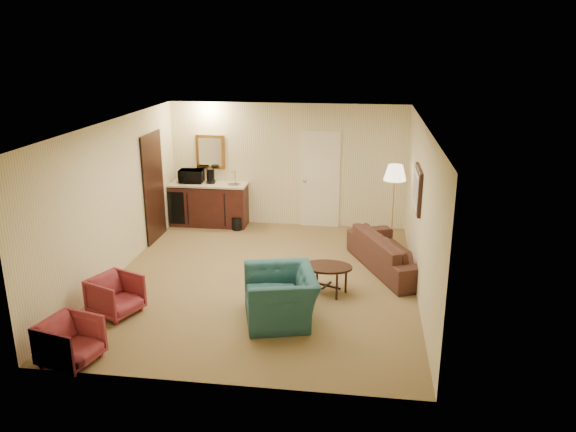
{
  "coord_description": "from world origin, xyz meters",
  "views": [
    {
      "loc": [
        1.59,
        -8.49,
        3.85
      ],
      "look_at": [
        0.36,
        0.5,
        0.98
      ],
      "focal_mm": 35.0,
      "sensor_mm": 36.0,
      "label": 1
    }
  ],
  "objects_px": {
    "teal_armchair": "(281,288)",
    "rose_chair_far": "(70,340)",
    "sofa": "(393,247)",
    "coffee_table": "(327,279)",
    "rose_chair_near": "(115,294)",
    "microwave": "(191,175)",
    "coffee_maker": "(211,176)",
    "waste_bin": "(237,223)",
    "floor_lamp": "(393,206)",
    "wetbar_cabinet": "(210,204)"
  },
  "relations": [
    {
      "from": "wetbar_cabinet",
      "to": "sofa",
      "type": "relative_size",
      "value": 0.77
    },
    {
      "from": "microwave",
      "to": "coffee_maker",
      "type": "bearing_deg",
      "value": -3.87
    },
    {
      "from": "teal_armchair",
      "to": "rose_chair_far",
      "type": "relative_size",
      "value": 1.72
    },
    {
      "from": "microwave",
      "to": "wetbar_cabinet",
      "type": "bearing_deg",
      "value": -8.4
    },
    {
      "from": "waste_bin",
      "to": "coffee_maker",
      "type": "xyz_separation_m",
      "value": [
        -0.61,
        0.28,
        0.94
      ]
    },
    {
      "from": "rose_chair_far",
      "to": "coffee_maker",
      "type": "relative_size",
      "value": 2.07
    },
    {
      "from": "rose_chair_far",
      "to": "coffee_table",
      "type": "height_order",
      "value": "rose_chair_far"
    },
    {
      "from": "microwave",
      "to": "coffee_maker",
      "type": "height_order",
      "value": "microwave"
    },
    {
      "from": "coffee_table",
      "to": "waste_bin",
      "type": "distance_m",
      "value": 3.51
    },
    {
      "from": "rose_chair_far",
      "to": "sofa",
      "type": "bearing_deg",
      "value": -34.9
    },
    {
      "from": "wetbar_cabinet",
      "to": "rose_chair_near",
      "type": "height_order",
      "value": "wetbar_cabinet"
    },
    {
      "from": "wetbar_cabinet",
      "to": "coffee_table",
      "type": "xyz_separation_m",
      "value": [
        2.74,
        -3.06,
        -0.23
      ]
    },
    {
      "from": "floor_lamp",
      "to": "microwave",
      "type": "xyz_separation_m",
      "value": [
        -4.22,
        0.79,
        0.29
      ]
    },
    {
      "from": "rose_chair_far",
      "to": "microwave",
      "type": "xyz_separation_m",
      "value": [
        -0.13,
        5.56,
        0.77
      ]
    },
    {
      "from": "waste_bin",
      "to": "coffee_table",
      "type": "bearing_deg",
      "value": -53.44
    },
    {
      "from": "teal_armchair",
      "to": "floor_lamp",
      "type": "height_order",
      "value": "floor_lamp"
    },
    {
      "from": "rose_chair_near",
      "to": "coffee_table",
      "type": "relative_size",
      "value": 0.81
    },
    {
      "from": "rose_chair_near",
      "to": "floor_lamp",
      "type": "bearing_deg",
      "value": -27.42
    },
    {
      "from": "rose_chair_near",
      "to": "coffee_table",
      "type": "bearing_deg",
      "value": -46.72
    },
    {
      "from": "teal_armchair",
      "to": "waste_bin",
      "type": "distance_m",
      "value": 4.1
    },
    {
      "from": "sofa",
      "to": "teal_armchair",
      "type": "distance_m",
      "value": 2.66
    },
    {
      "from": "coffee_table",
      "to": "floor_lamp",
      "type": "distance_m",
      "value": 2.62
    },
    {
      "from": "floor_lamp",
      "to": "wetbar_cabinet",
      "type": "bearing_deg",
      "value": 168.95
    },
    {
      "from": "coffee_table",
      "to": "floor_lamp",
      "type": "height_order",
      "value": "floor_lamp"
    },
    {
      "from": "coffee_maker",
      "to": "teal_armchair",
      "type": "bearing_deg",
      "value": -81.71
    },
    {
      "from": "rose_chair_far",
      "to": "floor_lamp",
      "type": "relative_size",
      "value": 0.4
    },
    {
      "from": "teal_armchair",
      "to": "waste_bin",
      "type": "relative_size",
      "value": 4.04
    },
    {
      "from": "waste_bin",
      "to": "floor_lamp",
      "type": "bearing_deg",
      "value": -8.97
    },
    {
      "from": "wetbar_cabinet",
      "to": "coffee_maker",
      "type": "xyz_separation_m",
      "value": [
        0.04,
        0.03,
        0.62
      ]
    },
    {
      "from": "teal_armchair",
      "to": "rose_chair_near",
      "type": "height_order",
      "value": "teal_armchair"
    },
    {
      "from": "rose_chair_near",
      "to": "teal_armchair",
      "type": "bearing_deg",
      "value": -63.83
    },
    {
      "from": "floor_lamp",
      "to": "microwave",
      "type": "height_order",
      "value": "floor_lamp"
    },
    {
      "from": "waste_bin",
      "to": "coffee_maker",
      "type": "relative_size",
      "value": 0.88
    },
    {
      "from": "teal_armchair",
      "to": "coffee_table",
      "type": "relative_size",
      "value": 1.4
    },
    {
      "from": "microwave",
      "to": "waste_bin",
      "type": "bearing_deg",
      "value": -18.29
    },
    {
      "from": "rose_chair_far",
      "to": "wetbar_cabinet",
      "type": "bearing_deg",
      "value": 11.2
    },
    {
      "from": "microwave",
      "to": "rose_chair_near",
      "type": "bearing_deg",
      "value": -91.2
    },
    {
      "from": "coffee_maker",
      "to": "coffee_table",
      "type": "bearing_deg",
      "value": -67.97
    },
    {
      "from": "teal_armchair",
      "to": "floor_lamp",
      "type": "xyz_separation_m",
      "value": [
        1.68,
        3.3,
        0.32
      ]
    },
    {
      "from": "waste_bin",
      "to": "coffee_maker",
      "type": "distance_m",
      "value": 1.15
    },
    {
      "from": "sofa",
      "to": "waste_bin",
      "type": "xyz_separation_m",
      "value": [
        -3.15,
        1.72,
        -0.28
      ]
    },
    {
      "from": "coffee_maker",
      "to": "microwave",
      "type": "bearing_deg",
      "value": 160.06
    },
    {
      "from": "wetbar_cabinet",
      "to": "rose_chair_far",
      "type": "distance_m",
      "value": 5.53
    },
    {
      "from": "wetbar_cabinet",
      "to": "rose_chair_far",
      "type": "xyz_separation_m",
      "value": [
        -0.25,
        -5.52,
        -0.14
      ]
    },
    {
      "from": "coffee_table",
      "to": "coffee_maker",
      "type": "height_order",
      "value": "coffee_maker"
    },
    {
      "from": "sofa",
      "to": "coffee_table",
      "type": "distance_m",
      "value": 1.54
    },
    {
      "from": "wetbar_cabinet",
      "to": "sofa",
      "type": "height_order",
      "value": "wetbar_cabinet"
    },
    {
      "from": "sofa",
      "to": "teal_armchair",
      "type": "height_order",
      "value": "teal_armchair"
    },
    {
      "from": "rose_chair_near",
      "to": "waste_bin",
      "type": "bearing_deg",
      "value": 9.53
    },
    {
      "from": "sofa",
      "to": "coffee_table",
      "type": "relative_size",
      "value": 2.7
    }
  ]
}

